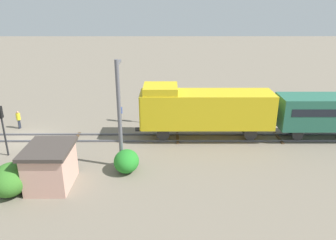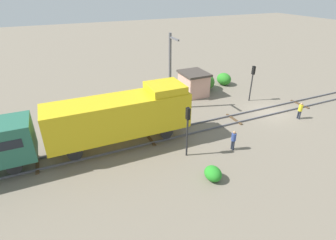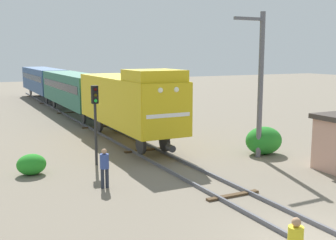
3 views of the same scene
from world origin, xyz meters
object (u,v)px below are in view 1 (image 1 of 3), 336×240
at_px(traffic_signal_near, 2,122).
at_px(traffic_signal_mid, 158,96).
at_px(worker_near_track, 18,118).
at_px(locomotive, 204,108).
at_px(worker_by_signal, 120,112).
at_px(catenary_mast, 119,112).
at_px(relay_hut, 50,166).

height_order(traffic_signal_near, traffic_signal_mid, traffic_signal_mid).
height_order(traffic_signal_near, worker_near_track, traffic_signal_near).
bearing_deg(traffic_signal_mid, locomotive, 49.48).
relative_size(worker_by_signal, catenary_mast, 0.22).
relative_size(traffic_signal_near, worker_by_signal, 2.35).
xyz_separation_m(worker_by_signal, relay_hut, (11.70, -2.92, 0.40)).
height_order(worker_near_track, relay_hut, relay_hut).
xyz_separation_m(worker_near_track, relay_hut, (9.90, 6.33, 0.40)).
bearing_deg(worker_by_signal, catenary_mast, 95.35).
height_order(traffic_signal_mid, catenary_mast, catenary_mast).
distance_m(traffic_signal_near, relay_hut, 6.66).
distance_m(traffic_signal_mid, worker_by_signal, 4.22).
bearing_deg(relay_hut, traffic_signal_near, -131.34).
bearing_deg(locomotive, traffic_signal_mid, -130.52).
distance_m(traffic_signal_near, worker_by_signal, 10.91).
height_order(worker_near_track, catenary_mast, catenary_mast).
xyz_separation_m(traffic_signal_near, worker_near_track, (-5.60, -1.44, -1.79)).
height_order(locomotive, traffic_signal_near, locomotive).
height_order(locomotive, relay_hut, locomotive).
bearing_deg(traffic_signal_near, locomotive, 101.66).
xyz_separation_m(worker_by_signal, catenary_mast, (9.14, 1.31, 3.14)).
xyz_separation_m(worker_near_track, worker_by_signal, (-1.80, 9.25, 0.00)).
bearing_deg(catenary_mast, worker_by_signal, -171.84).
bearing_deg(traffic_signal_mid, relay_hut, -31.37).
relative_size(locomotive, traffic_signal_near, 2.90).
bearing_deg(worker_by_signal, locomotive, 148.59).
height_order(locomotive, worker_by_signal, locomotive).
xyz_separation_m(traffic_signal_mid, relay_hut, (10.90, -6.65, -1.43)).
distance_m(locomotive, worker_by_signal, 8.95).
distance_m(worker_near_track, worker_by_signal, 9.42).
height_order(locomotive, catenary_mast, catenary_mast).
bearing_deg(relay_hut, traffic_signal_mid, 148.63).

